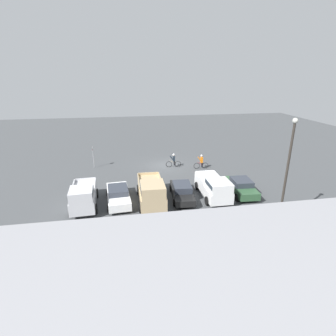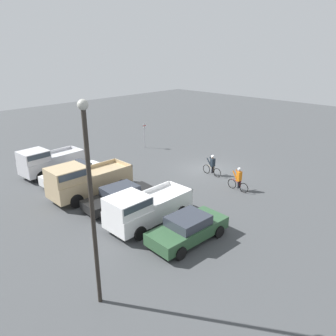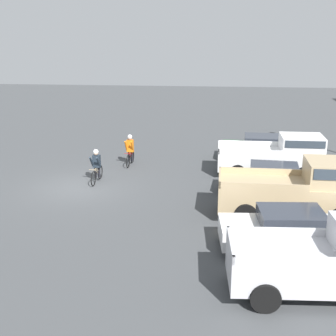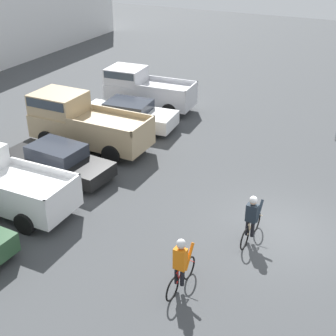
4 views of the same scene
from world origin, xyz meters
name	(u,v)px [view 2 (image 2 of 4)]	position (x,y,z in m)	size (l,w,h in m)	color
ground_plane	(208,170)	(0.00, 0.00, 0.00)	(80.00, 80.00, 0.00)	#424447
sedan_0	(188,228)	(-5.65, 9.02, 0.72)	(2.17, 4.51, 1.41)	#2D5133
pickup_truck_0	(144,208)	(-2.85, 9.55, 1.08)	(2.19, 5.18, 2.09)	white
sedan_1	(120,196)	(-0.05, 9.02, 0.67)	(2.16, 4.81, 1.35)	black
pickup_truck_1	(84,180)	(2.75, 9.78, 1.23)	(2.33, 5.59, 2.38)	tan
sedan_2	(74,173)	(5.55, 8.93, 0.70)	(2.26, 4.85, 1.39)	white
pickup_truck_2	(47,161)	(8.32, 9.57, 1.13)	(2.33, 4.91, 2.20)	silver
cyclist_0	(212,165)	(-0.89, 0.66, 0.83)	(1.82, 0.48, 1.67)	black
cyclist_1	(239,179)	(-3.98, 1.76, 0.86)	(1.73, 0.47, 1.72)	black
fire_lane_sign	(144,133)	(8.49, -0.71, 1.54)	(0.06, 0.30, 2.56)	#9E9EA3
lamppost	(91,196)	(-6.03, 14.71, 4.55)	(0.36, 0.36, 7.89)	#2D2823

